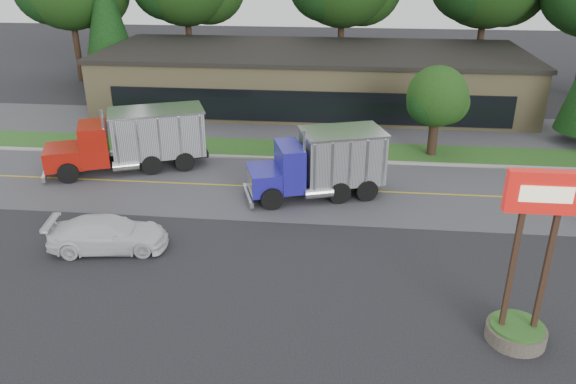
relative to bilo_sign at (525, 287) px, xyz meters
name	(u,v)px	position (x,y,z in m)	size (l,w,h in m)	color
ground	(216,279)	(-10.50, 2.50, -2.02)	(140.00, 140.00, 0.00)	#2D2D32
road	(254,187)	(-10.50, 11.50, -2.02)	(60.00, 8.00, 0.02)	#5A5A5F
center_line	(254,187)	(-10.50, 11.50, -2.02)	(60.00, 0.12, 0.01)	gold
curb	(265,159)	(-10.50, 15.70, -2.02)	(60.00, 0.30, 0.12)	#9E9E99
grass_verge	(269,149)	(-10.50, 17.50, -2.02)	(60.00, 3.40, 0.03)	#214C1A
far_parking	(278,125)	(-10.50, 22.50, -2.02)	(60.00, 7.00, 0.02)	#5A5A5F
strip_mall	(313,79)	(-8.50, 28.50, -0.02)	(32.00, 12.00, 4.00)	#97875D
bilo_sign	(525,287)	(0.00, 0.00, 0.00)	(2.20, 1.90, 5.95)	#6B6054
evergreen_left	(106,16)	(-26.50, 32.50, 4.03)	(4.85, 4.85, 11.01)	#382619
tree_verge	(438,99)	(-0.44, 17.55, 1.42)	(3.79, 3.57, 5.41)	#382619
dump_truck_red	(136,138)	(-17.44, 13.44, -0.21)	(9.00, 5.55, 3.36)	black
dump_truck_blue	(324,162)	(-6.80, 10.85, -0.23)	(7.20, 4.50, 3.36)	black
rally_car	(108,234)	(-15.50, 4.36, -1.31)	(1.99, 4.90, 1.42)	silver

